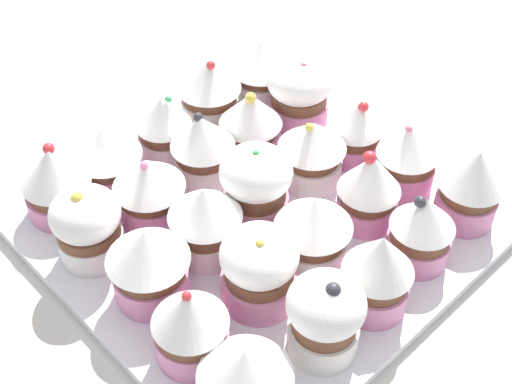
% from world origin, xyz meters
% --- Properties ---
extents(ground_plane, '(1.80, 1.80, 0.03)m').
position_xyz_m(ground_plane, '(0.00, 0.00, -0.01)').
color(ground_plane, beige).
extents(baking_tray, '(0.35, 0.35, 0.01)m').
position_xyz_m(baking_tray, '(0.00, 0.00, 0.01)').
color(baking_tray, silver).
rests_on(baking_tray, ground_plane).
extents(cupcake_0, '(0.07, 0.07, 0.07)m').
position_xyz_m(cupcake_0, '(-0.13, -0.13, 0.05)').
color(cupcake_0, white).
rests_on(cupcake_0, baking_tray).
extents(cupcake_1, '(0.07, 0.07, 0.07)m').
position_xyz_m(cupcake_1, '(-0.06, -0.13, 0.05)').
color(cupcake_1, white).
rests_on(cupcake_1, baking_tray).
extents(cupcake_2, '(0.05, 0.05, 0.07)m').
position_xyz_m(cupcake_2, '(0.01, -0.12, 0.05)').
color(cupcake_2, white).
rests_on(cupcake_2, baking_tray).
extents(cupcake_3, '(0.07, 0.07, 0.06)m').
position_xyz_m(cupcake_3, '(0.07, -0.13, 0.05)').
color(cupcake_3, pink).
rests_on(cupcake_3, baking_tray).
extents(cupcake_4, '(0.06, 0.06, 0.07)m').
position_xyz_m(cupcake_4, '(0.12, -0.13, 0.05)').
color(cupcake_4, pink).
rests_on(cupcake_4, baking_tray).
extents(cupcake_5, '(0.07, 0.07, 0.07)m').
position_xyz_m(cupcake_5, '(-0.13, -0.07, 0.05)').
color(cupcake_5, pink).
rests_on(cupcake_5, baking_tray).
extents(cupcake_6, '(0.06, 0.06, 0.07)m').
position_xyz_m(cupcake_6, '(-0.06, -0.07, 0.05)').
color(cupcake_6, pink).
rests_on(cupcake_6, baking_tray).
extents(cupcake_7, '(0.06, 0.06, 0.07)m').
position_xyz_m(cupcake_7, '(0.00, -0.07, 0.05)').
color(cupcake_7, white).
rests_on(cupcake_7, baking_tray).
extents(cupcake_8, '(0.06, 0.06, 0.07)m').
position_xyz_m(cupcake_8, '(0.07, -0.06, 0.05)').
color(cupcake_8, pink).
rests_on(cupcake_8, baking_tray).
extents(cupcake_9, '(0.06, 0.06, 0.07)m').
position_xyz_m(cupcake_9, '(0.13, -0.06, 0.05)').
color(cupcake_9, white).
rests_on(cupcake_9, baking_tray).
extents(cupcake_10, '(0.05, 0.05, 0.07)m').
position_xyz_m(cupcake_10, '(-0.13, 0.01, 0.04)').
color(cupcake_10, pink).
rests_on(cupcake_10, baking_tray).
extents(cupcake_11, '(0.06, 0.06, 0.07)m').
position_xyz_m(cupcake_11, '(-0.07, -0.00, 0.05)').
color(cupcake_11, white).
rests_on(cupcake_11, baking_tray).
extents(cupcake_12, '(0.06, 0.06, 0.08)m').
position_xyz_m(cupcake_12, '(0.00, 0.00, 0.05)').
color(cupcake_12, pink).
rests_on(cupcake_12, baking_tray).
extents(cupcake_13, '(0.06, 0.06, 0.07)m').
position_xyz_m(cupcake_13, '(0.06, -0.00, 0.05)').
color(cupcake_13, white).
rests_on(cupcake_13, baking_tray).
extents(cupcake_14, '(0.07, 0.07, 0.07)m').
position_xyz_m(cupcake_14, '(0.12, 0.01, 0.05)').
color(cupcake_14, pink).
rests_on(cupcake_14, baking_tray).
extents(cupcake_15, '(0.06, 0.06, 0.07)m').
position_xyz_m(cupcake_15, '(-0.13, 0.07, 0.05)').
color(cupcake_15, pink).
rests_on(cupcake_15, baking_tray).
extents(cupcake_16, '(0.06, 0.06, 0.08)m').
position_xyz_m(cupcake_16, '(-0.07, 0.07, 0.05)').
color(cupcake_16, pink).
rests_on(cupcake_16, baking_tray).
extents(cupcake_17, '(0.07, 0.07, 0.07)m').
position_xyz_m(cupcake_17, '(0.00, 0.07, 0.05)').
color(cupcake_17, white).
rests_on(cupcake_17, baking_tray).
extents(cupcake_18, '(0.06, 0.06, 0.07)m').
position_xyz_m(cupcake_18, '(0.06, 0.07, 0.05)').
color(cupcake_18, pink).
rests_on(cupcake_18, baking_tray).
extents(cupcake_19, '(0.06, 0.06, 0.07)m').
position_xyz_m(cupcake_19, '(0.13, 0.07, 0.05)').
color(cupcake_19, pink).
rests_on(cupcake_19, baking_tray).
extents(cupcake_20, '(0.06, 0.06, 0.08)m').
position_xyz_m(cupcake_20, '(-0.13, 0.13, 0.05)').
color(cupcake_20, pink).
rests_on(cupcake_20, baking_tray).
extents(cupcake_21, '(0.05, 0.05, 0.07)m').
position_xyz_m(cupcake_21, '(-0.06, 0.13, 0.05)').
color(cupcake_21, pink).
rests_on(cupcake_21, baking_tray).
extents(cupcake_22, '(0.06, 0.06, 0.08)m').
position_xyz_m(cupcake_22, '(-0.00, 0.13, 0.05)').
color(cupcake_22, pink).
rests_on(cupcake_22, baking_tray).
extents(cupcake_23, '(0.06, 0.06, 0.08)m').
position_xyz_m(cupcake_23, '(0.06, 0.13, 0.05)').
color(cupcake_23, white).
rests_on(cupcake_23, baking_tray).
extents(cupcake_24, '(0.07, 0.07, 0.06)m').
position_xyz_m(cupcake_24, '(0.13, 0.13, 0.05)').
color(cupcake_24, white).
rests_on(cupcake_24, baking_tray).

